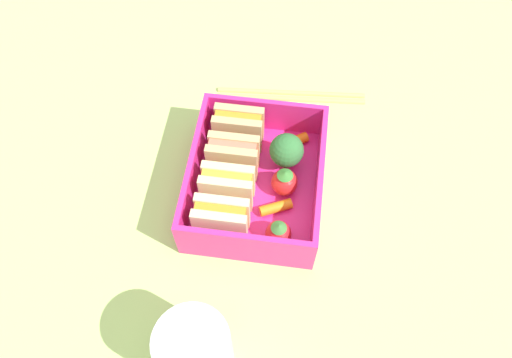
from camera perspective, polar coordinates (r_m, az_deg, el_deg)
The scene contains 14 objects.
ground_plane at distance 59.10cm, azimuth 0.00°, elevation -1.83°, with size 120.00×120.00×2.00cm, color #B2D977.
bento_tray at distance 57.70cm, azimuth 0.00°, elevation -1.06°, with size 17.63×14.53×1.20cm, color #E52788.
bento_rim at distance 55.10cm, azimuth 0.00°, elevation 0.48°, with size 17.63×14.53×4.82cm.
sandwich_left at distance 52.46cm, azimuth -3.99°, elevation -4.58°, with size 2.82×5.73×5.14cm.
sandwich_center_left at distance 54.25cm, azimuth -3.28°, elevation -0.86°, with size 2.82×5.73×5.14cm.
sandwich_center at distance 56.27cm, azimuth -2.62°, elevation 2.61°, with size 2.82×5.73×5.14cm.
sandwich_center_right at distance 58.49cm, azimuth -2.01°, elevation 5.83°, with size 2.82×5.73×5.14cm.
strawberry_left at distance 52.84cm, azimuth 2.57°, elevation -6.20°, with size 2.80×2.80×3.40cm.
carrot_stick_left at distance 55.22cm, azimuth 2.28°, elevation -3.26°, with size 1.16×1.16×3.64cm, color orange.
strawberry_far_left at distance 55.47cm, azimuth 3.24°, elevation -0.62°, with size 3.02×3.02×3.62cm.
broccoli_floret at distance 56.39cm, azimuth 3.51°, elevation 3.26°, with size 3.91×3.91×4.87cm.
carrot_stick_far_left at distance 59.78cm, azimuth 4.03°, elevation 4.15°, with size 1.22×1.22×4.21cm, color orange.
chopstick_pair at distance 66.25cm, azimuth 4.01°, elevation 9.62°, with size 3.23×19.36×0.70cm.
drinking_glass at distance 47.84cm, azimuth -6.91°, elevation -19.04°, with size 6.72×6.72×8.42cm, color white.
Camera 1 is at (-28.18, -3.82, 50.80)cm, focal length 35.00 mm.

